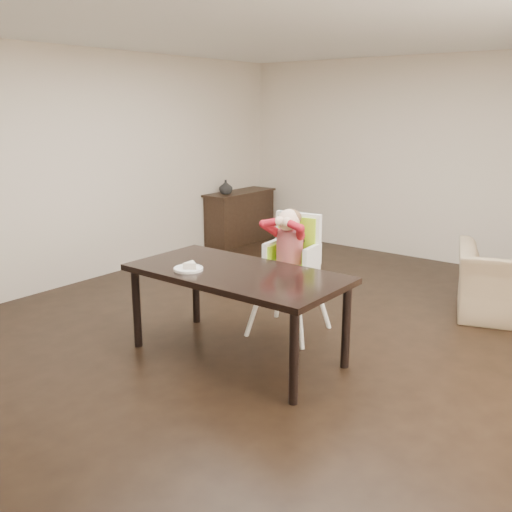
{
  "coord_description": "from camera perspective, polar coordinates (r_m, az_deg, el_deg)",
  "views": [
    {
      "loc": [
        2.7,
        -3.98,
        2.04
      ],
      "look_at": [
        -0.2,
        -0.23,
        0.8
      ],
      "focal_mm": 40.0,
      "sensor_mm": 36.0,
      "label": 1
    }
  ],
  "objects": [
    {
      "name": "dining_table",
      "position": [
        4.65,
        -1.96,
        -2.42
      ],
      "size": [
        1.8,
        0.9,
        0.75
      ],
      "color": "black",
      "rests_on": "ground"
    },
    {
      "name": "sideboard",
      "position": [
        8.79,
        -1.61,
        3.93
      ],
      "size": [
        0.44,
        1.26,
        0.79
      ],
      "color": "black",
      "rests_on": "ground"
    },
    {
      "name": "ground",
      "position": [
        5.22,
        3.34,
        -8.33
      ],
      "size": [
        7.0,
        7.0,
        0.0
      ],
      "primitive_type": "plane",
      "color": "black",
      "rests_on": "ground"
    },
    {
      "name": "plate",
      "position": [
        4.67,
        -6.69,
        -1.14
      ],
      "size": [
        0.26,
        0.26,
        0.07
      ],
      "rotation": [
        0.0,
        0.0,
        0.08
      ],
      "color": "white",
      "rests_on": "dining_table"
    },
    {
      "name": "high_chair",
      "position": [
        5.16,
        3.52,
        1.01
      ],
      "size": [
        0.54,
        0.54,
        1.16
      ],
      "rotation": [
        0.0,
        0.0,
        0.12
      ],
      "color": "white",
      "rests_on": "ground"
    },
    {
      "name": "room_walls",
      "position": [
        4.81,
        3.67,
        12.48
      ],
      "size": [
        6.02,
        7.02,
        2.71
      ],
      "color": "beige",
      "rests_on": "ground"
    },
    {
      "name": "vase",
      "position": [
        8.46,
        -3.04,
        6.87
      ],
      "size": [
        0.21,
        0.22,
        0.2
      ],
      "primitive_type": "imported",
      "rotation": [
        0.0,
        0.0,
        0.06
      ],
      "color": "#99999E",
      "rests_on": "sideboard"
    }
  ]
}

